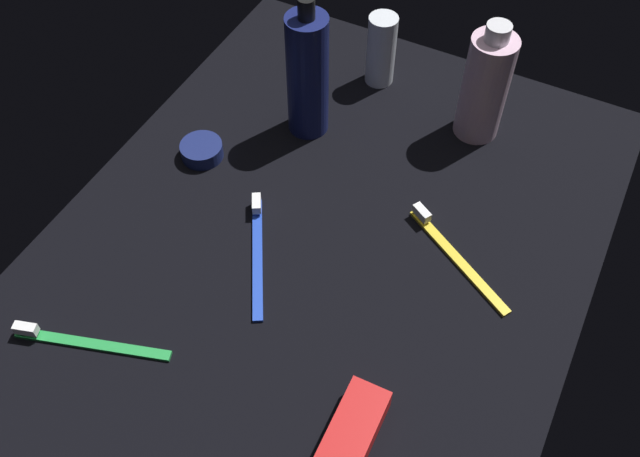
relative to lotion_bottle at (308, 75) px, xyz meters
The scene contains 8 objects.
ground_plane 23.04cm from the lotion_bottle, 148.26° to the right, with size 84.00×64.00×1.20cm, color black.
lotion_bottle is the anchor object (origin of this frame).
bodywash_bottle 23.61cm from the lotion_bottle, 64.53° to the right, with size 6.20×6.20×17.61cm.
deodorant_stick 15.01cm from the lotion_bottle, 19.11° to the right, with size 4.22×4.22×10.98cm, color silver.
toothbrush_blue 24.34cm from the lotion_bottle, 168.21° to the right, with size 16.11×10.19×2.10cm.
toothbrush_yellow 29.99cm from the lotion_bottle, 114.39° to the right, with size 10.26×16.07×2.10cm.
toothbrush_green 43.57cm from the lotion_bottle, behind, with size 6.57×17.52×2.10cm.
cream_tin_left 17.62cm from the lotion_bottle, 139.01° to the left, with size 5.76×5.76×2.09cm, color navy.
Camera 1 is at (-45.98, -23.64, 69.93)cm, focal length 39.36 mm.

